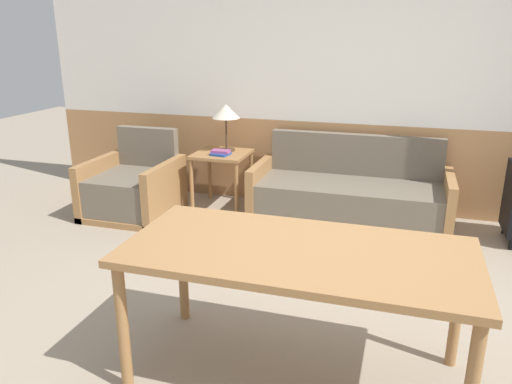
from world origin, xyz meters
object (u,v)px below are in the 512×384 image
(couch, at_px, (349,198))
(dining_table, at_px, (298,262))
(table_lamp, at_px, (226,113))
(armchair, at_px, (133,190))
(side_table, at_px, (222,162))

(couch, distance_m, dining_table, 2.43)
(couch, height_order, table_lamp, table_lamp)
(couch, height_order, armchair, armchair)
(side_table, bearing_deg, couch, -2.47)
(table_lamp, bearing_deg, dining_table, -62.51)
(couch, distance_m, table_lamp, 1.52)
(side_table, distance_m, dining_table, 2.80)
(couch, bearing_deg, dining_table, -89.79)
(couch, xyz_separation_m, dining_table, (0.01, -2.39, 0.43))
(couch, relative_size, dining_table, 1.06)
(dining_table, bearing_deg, armchair, 136.87)
(armchair, relative_size, table_lamp, 1.73)
(couch, bearing_deg, side_table, 177.53)
(side_table, xyz_separation_m, dining_table, (1.34, -2.45, 0.18))
(couch, xyz_separation_m, armchair, (-2.13, -0.39, 0.00))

